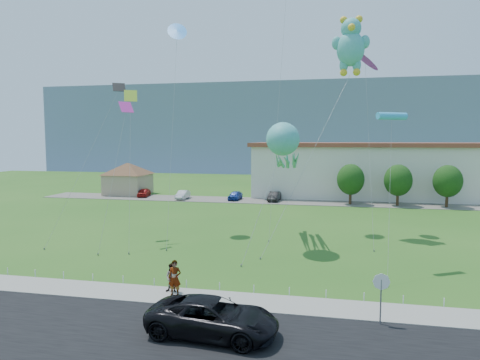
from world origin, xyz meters
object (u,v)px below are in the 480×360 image
pedestrian_left (175,278)px  teddy_bear_kite (351,44)px  suv (213,317)px  parked_car_red (144,192)px  parked_car_black (274,196)px  octopus_kite (284,148)px  parked_car_blue (235,195)px  warehouse (458,170)px  pavilion (128,175)px  stop_sign (381,286)px  pedestrian_right (172,278)px  parked_car_silver (183,195)px

pedestrian_left → teddy_bear_kite: teddy_bear_kite is taller
suv → parked_car_red: 48.04m
suv → parked_car_red: size_ratio=1.59×
pedestrian_left → parked_car_black: 37.73m
octopus_kite → parked_car_blue: bearing=110.8°
warehouse → parked_car_blue: bearing=-164.4°
warehouse → suv: bearing=-115.1°
pavilion → teddy_bear_kite: 41.77m
stop_sign → pedestrian_right: bearing=169.9°
parked_car_red → parked_car_blue: (14.29, -0.57, 0.00)m
suv → parked_car_silver: bearing=25.2°
pedestrian_left → parked_car_black: (0.85, 37.72, -0.37)m
warehouse → pedestrian_left: size_ratio=30.88×
pedestrian_left → parked_car_blue: bearing=95.5°
stop_sign → parked_car_silver: stop_sign is taller
pedestrian_right → pavilion: bearing=117.0°
parked_car_red → pedestrian_right: bearing=-74.0°
teddy_bear_kite → pedestrian_right: bearing=-118.9°
parked_car_black → warehouse: bearing=22.2°
pavilion → pedestrian_right: size_ratio=5.66×
parked_car_black → pedestrian_right: bearing=-88.6°
parked_car_silver → teddy_bear_kite: (22.42, -17.93, 16.57)m
pavilion → octopus_kite: octopus_kite is taller
suv → parked_car_blue: size_ratio=1.59×
warehouse → pedestrian_left: 54.16m
parked_car_black → parked_car_blue: bearing=-177.7°
suv → parked_car_black: 41.92m
parked_car_blue → parked_car_red: bearing=-178.2°
teddy_bear_kite → octopus_kite: bearing=-130.4°
parked_car_blue → parked_car_black: bearing=3.2°
suv → pedestrian_right: pedestrian_right is taller
pavilion → parked_car_black: bearing=-7.3°
pavilion → suv: pavilion is taller
pedestrian_right → parked_car_red: bearing=114.2°
pavilion → teddy_bear_kite: teddy_bear_kite is taller
parked_car_silver → parked_car_black: 13.33m
stop_sign → parked_car_blue: bearing=111.5°
parked_car_silver → octopus_kite: (17.13, -24.13, 7.31)m
parked_car_blue → octopus_kite: size_ratio=0.31×
parked_car_blue → pavilion: bearing=174.8°
pavilion → pedestrian_right: 46.15m
warehouse → pedestrian_right: 53.90m
pedestrian_right → pedestrian_left: bearing=-58.4°
warehouse → stop_sign: warehouse is taller
suv → parked_car_blue: bearing=15.2°
pedestrian_right → parked_car_red: 42.26m
warehouse → octopus_kite: bearing=-123.6°
pavilion → stop_sign: 53.90m
parked_car_red → parked_car_blue: parked_car_blue is taller
parked_car_red → pedestrian_left: bearing=-73.9°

